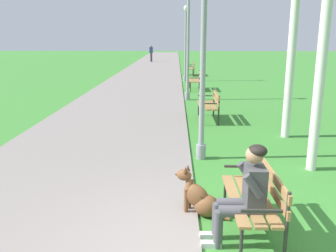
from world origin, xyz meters
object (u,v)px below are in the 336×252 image
object	(u,v)px
park_bench_mid	(210,103)
pedestrian_distant	(151,53)
park_bench_near	(257,194)
park_bench_furthest	(191,67)
lamp_post_near	(204,36)
person_seated_on_near_bench	(245,191)
lamp_post_mid	(188,41)
lamp_post_far	(186,43)
park_bench_far	(196,79)
dog_brown	(199,198)

from	to	relation	value
park_bench_mid	pedestrian_distant	distance (m)	25.43
park_bench_near	pedestrian_distant	bearing A→B (deg)	96.24
park_bench_furthest	lamp_post_near	distance (m)	16.54
person_seated_on_near_bench	park_bench_furthest	bearing A→B (deg)	89.69
park_bench_near	lamp_post_near	distance (m)	3.50
lamp_post_mid	lamp_post_far	bearing A→B (deg)	89.47
park_bench_near	lamp_post_far	world-z (taller)	lamp_post_far
park_bench_far	park_bench_near	bearing A→B (deg)	-89.65
park_bench_mid	lamp_post_near	world-z (taller)	lamp_post_near
park_bench_near	park_bench_furthest	distance (m)	19.29
park_bench_furthest	lamp_post_far	world-z (taller)	lamp_post_far
lamp_post_mid	lamp_post_far	size ratio (longest dim) A/B	1.07
lamp_post_far	lamp_post_mid	bearing A→B (deg)	-90.53
park_bench_furthest	pedestrian_distant	size ratio (longest dim) A/B	0.91
person_seated_on_near_bench	lamp_post_far	size ratio (longest dim) A/B	0.31
park_bench_mid	lamp_post_mid	world-z (taller)	lamp_post_mid
lamp_post_far	person_seated_on_near_bench	bearing A→B (deg)	-88.93
park_bench_near	person_seated_on_near_bench	xyz separation A→B (m)	(-0.21, -0.29, 0.17)
park_bench_far	lamp_post_mid	distance (m)	3.32
lamp_post_near	person_seated_on_near_bench	bearing A→B (deg)	-84.58
dog_brown	lamp_post_far	distance (m)	15.94
park_bench_mid	person_seated_on_near_bench	size ratio (longest dim) A/B	1.20
person_seated_on_near_bench	dog_brown	world-z (taller)	person_seated_on_near_bench
park_bench_furthest	dog_brown	size ratio (longest dim) A/B	1.90
park_bench_mid	person_seated_on_near_bench	distance (m)	6.72
park_bench_furthest	lamp_post_near	bearing A→B (deg)	-91.42
park_bench_mid	person_seated_on_near_bench	bearing A→B (deg)	-91.69
park_bench_furthest	person_seated_on_near_bench	bearing A→B (deg)	-90.31
lamp_post_near	pedestrian_distant	xyz separation A→B (m)	(-2.95, 28.75, -1.62)
park_bench_far	dog_brown	xyz separation A→B (m)	(-0.61, -12.36, -0.25)
park_bench_furthest	dog_brown	xyz separation A→B (m)	(-0.59, -18.87, -0.25)
park_bench_near	lamp_post_mid	world-z (taller)	lamp_post_mid
lamp_post_far	dog_brown	bearing A→B (deg)	-90.63
park_bench_mid	lamp_post_mid	size ratio (longest dim) A/B	0.34
park_bench_near	pedestrian_distant	world-z (taller)	pedestrian_distant
person_seated_on_near_bench	lamp_post_mid	distance (m)	10.42
dog_brown	lamp_post_mid	world-z (taller)	lamp_post_mid
park_bench_far	pedestrian_distant	bearing A→B (deg)	100.18
park_bench_mid	lamp_post_far	bearing A→B (deg)	92.95
lamp_post_near	pedestrian_distant	distance (m)	28.94
park_bench_near	lamp_post_far	xyz separation A→B (m)	(-0.52, 16.25, 1.60)
park_bench_far	lamp_post_far	xyz separation A→B (m)	(-0.44, 3.46, 1.60)
park_bench_near	park_bench_furthest	size ratio (longest dim) A/B	1.00
lamp_post_mid	pedestrian_distant	size ratio (longest dim) A/B	2.65
lamp_post_near	lamp_post_mid	distance (m)	7.13
park_bench_near	park_bench_mid	world-z (taller)	same
park_bench_mid	park_bench_far	size ratio (longest dim) A/B	1.00
pedestrian_distant	dog_brown	bearing A→B (deg)	-84.93
park_bench_furthest	lamp_post_far	xyz separation A→B (m)	(-0.42, -3.04, 1.60)
person_seated_on_near_bench	lamp_post_near	size ratio (longest dim) A/B	0.26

